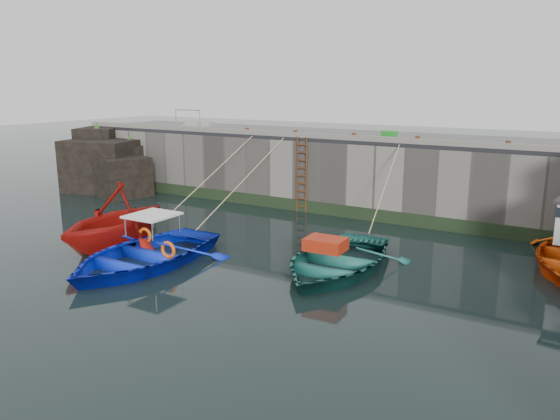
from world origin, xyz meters
The scene contains 20 objects.
ground centered at (0.00, 0.00, 0.00)m, with size 120.00×120.00×0.00m, color black.
quay_back centered at (0.00, 12.50, 1.50)m, with size 30.00×5.00×3.00m, color slate.
road_back centered at (0.00, 12.50, 3.08)m, with size 30.00×5.00×0.16m, color black.
kerb_back centered at (0.00, 10.15, 3.26)m, with size 30.00×0.30×0.20m, color slate.
algae_back centered at (0.00, 9.96, 0.25)m, with size 30.00×0.08×0.50m, color black.
rock_outcrop centered at (-12.92, 9.11, 1.26)m, with size 5.85×4.24×3.41m.
ladder centered at (-2.00, 9.91, 1.59)m, with size 0.51×0.08×3.20m.
boat_near_white centered at (-4.88, 2.25, 0.00)m, with size 4.01×4.65×2.45m, color #A8140E.
boat_near_white_rope centered at (-4.88, 7.38, 0.00)m, with size 0.04×5.86×3.10m, color tan, non-canonical shape.
boat_near_blue centered at (-2.68, 1.27, 0.00)m, with size 4.00×5.61×1.16m, color #0D28D1.
boat_near_blue_rope centered at (-2.68, 6.88, 0.00)m, with size 0.04×6.75×3.10m, color tan, non-canonical shape.
boat_near_navy centered at (2.51, 3.92, 0.00)m, with size 3.83×5.36×1.11m, color #1A5E56.
boat_near_navy_rope centered at (2.51, 8.21, 0.00)m, with size 0.04×4.42×3.10m, color tan, non-canonical shape.
fish_crate centered at (1.01, 12.08, 3.29)m, with size 0.58×0.42×0.27m, color #1A9321.
railing centered at (-8.75, 11.25, 3.36)m, with size 1.60×1.05×1.00m.
bollard_a centered at (-5.00, 10.25, 3.30)m, with size 0.18×0.18×0.28m, color #3F1E0F.
bollard_b centered at (-2.50, 10.25, 3.30)m, with size 0.18×0.18×0.28m, color #3F1E0F.
bollard_c centered at (0.20, 10.25, 3.30)m, with size 0.18×0.18×0.28m, color #3F1E0F.
bollard_d centered at (2.80, 10.25, 3.30)m, with size 0.18×0.18×0.28m, color #3F1E0F.
bollard_e centered at (6.00, 10.25, 3.30)m, with size 0.18×0.18×0.28m, color #3F1E0F.
Camera 1 is at (9.05, -10.05, 5.36)m, focal length 35.00 mm.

